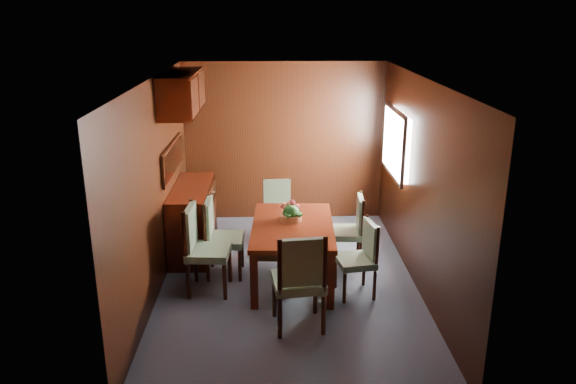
{
  "coord_description": "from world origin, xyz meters",
  "views": [
    {
      "loc": [
        -0.19,
        -6.04,
        3.11
      ],
      "look_at": [
        0.0,
        0.28,
        1.05
      ],
      "focal_mm": 35.0,
      "sensor_mm": 36.0,
      "label": 1
    }
  ],
  "objects_px": {
    "dining_table": "(293,232)",
    "chair_right_near": "(361,254)",
    "chair_head": "(300,277)",
    "flower_centerpiece": "(291,210)",
    "sideboard": "(193,219)",
    "chair_left_near": "(201,244)"
  },
  "relations": [
    {
      "from": "dining_table",
      "to": "chair_right_near",
      "type": "height_order",
      "value": "chair_right_near"
    },
    {
      "from": "sideboard",
      "to": "chair_left_near",
      "type": "xyz_separation_m",
      "value": [
        0.25,
        -1.15,
        0.13
      ]
    },
    {
      "from": "sideboard",
      "to": "dining_table",
      "type": "distance_m",
      "value": 1.59
    },
    {
      "from": "sideboard",
      "to": "chair_head",
      "type": "bearing_deg",
      "value": -56.76
    },
    {
      "from": "sideboard",
      "to": "chair_head",
      "type": "relative_size",
      "value": 1.31
    },
    {
      "from": "sideboard",
      "to": "dining_table",
      "type": "xyz_separation_m",
      "value": [
        1.3,
        -0.9,
        0.16
      ]
    },
    {
      "from": "dining_table",
      "to": "chair_right_near",
      "type": "distance_m",
      "value": 0.86
    },
    {
      "from": "chair_right_near",
      "to": "dining_table",
      "type": "bearing_deg",
      "value": 54.01
    },
    {
      "from": "chair_right_near",
      "to": "chair_head",
      "type": "distance_m",
      "value": 1.05
    },
    {
      "from": "sideboard",
      "to": "chair_head",
      "type": "xyz_separation_m",
      "value": [
        1.33,
        -2.03,
        0.14
      ]
    },
    {
      "from": "sideboard",
      "to": "chair_right_near",
      "type": "distance_m",
      "value": 2.43
    },
    {
      "from": "sideboard",
      "to": "chair_left_near",
      "type": "relative_size",
      "value": 1.34
    },
    {
      "from": "dining_table",
      "to": "chair_left_near",
      "type": "xyz_separation_m",
      "value": [
        -1.05,
        -0.24,
        -0.03
      ]
    },
    {
      "from": "chair_head",
      "to": "dining_table",
      "type": "bearing_deg",
      "value": 84.55
    },
    {
      "from": "chair_head",
      "to": "chair_left_near",
      "type": "bearing_deg",
      "value": 133.69
    },
    {
      "from": "flower_centerpiece",
      "to": "sideboard",
      "type": "bearing_deg",
      "value": 148.75
    },
    {
      "from": "chair_right_near",
      "to": "chair_head",
      "type": "relative_size",
      "value": 0.83
    },
    {
      "from": "sideboard",
      "to": "chair_right_near",
      "type": "relative_size",
      "value": 1.58
    },
    {
      "from": "dining_table",
      "to": "flower_centerpiece",
      "type": "height_order",
      "value": "flower_centerpiece"
    },
    {
      "from": "sideboard",
      "to": "chair_right_near",
      "type": "height_order",
      "value": "sideboard"
    },
    {
      "from": "chair_right_near",
      "to": "flower_centerpiece",
      "type": "height_order",
      "value": "flower_centerpiece"
    },
    {
      "from": "sideboard",
      "to": "flower_centerpiece",
      "type": "distance_m",
      "value": 1.55
    }
  ]
}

